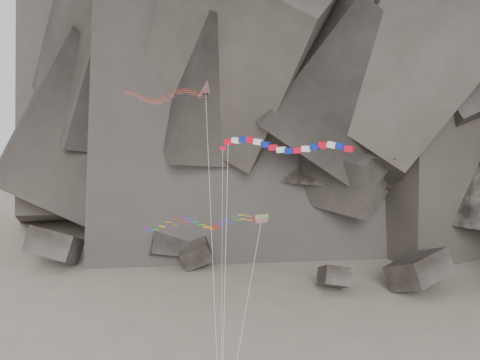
% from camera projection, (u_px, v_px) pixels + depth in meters
% --- Properties ---
extents(headland, '(110.00, 70.00, 84.00)m').
position_uv_depth(headland, '(329.00, 9.00, 115.32)').
color(headland, '#504741').
rests_on(headland, ground).
extents(boulder_field, '(84.86, 14.74, 9.00)m').
position_uv_depth(boulder_field, '(292.00, 266.00, 89.49)').
color(boulder_field, '#47423F').
rests_on(boulder_field, ground).
extents(delta_kite, '(14.90, 15.65, 29.17)m').
position_uv_depth(delta_kite, '(160.00, 95.00, 59.40)').
color(delta_kite, red).
rests_on(delta_kite, ground).
extents(banner_kite, '(11.75, 10.97, 24.35)m').
position_uv_depth(banner_kite, '(285.00, 147.00, 51.66)').
color(banner_kite, red).
rests_on(banner_kite, ground).
extents(parafoil_kite, '(12.62, 9.84, 17.52)m').
position_uv_depth(parafoil_kite, '(197.00, 222.00, 55.29)').
color(parafoil_kite, '#DCFF0E').
rests_on(parafoil_kite, ground).
extents(pennant_kite, '(2.64, 8.99, 23.55)m').
position_uv_depth(pennant_kite, '(222.00, 218.00, 51.69)').
color(pennant_kite, red).
rests_on(pennant_kite, ground).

